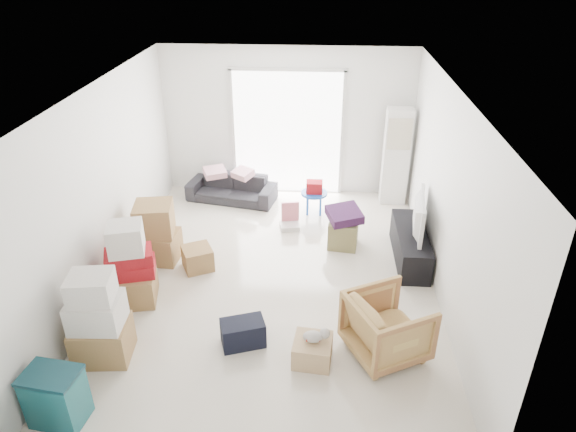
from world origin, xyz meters
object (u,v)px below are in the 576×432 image
at_px(ac_tower, 396,157).
at_px(armchair, 388,324).
at_px(wood_crate, 312,350).
at_px(television, 412,228).
at_px(kids_table, 314,191).
at_px(tv_console, 410,245).
at_px(sofa, 231,184).
at_px(ottoman, 343,233).
at_px(storage_bins, 56,397).

distance_m(ac_tower, armchair, 4.04).
height_order(ac_tower, wood_crate, ac_tower).
bearing_deg(ac_tower, television, -88.53).
bearing_deg(kids_table, tv_console, -43.72).
distance_m(sofa, armchair, 4.54).
distance_m(tv_console, armchair, 2.12).
distance_m(ac_tower, kids_table, 1.59).
bearing_deg(kids_table, ottoman, -66.03).
bearing_deg(ottoman, sofa, 143.71).
xyz_separation_m(tv_console, storage_bins, (-3.90, -3.22, 0.07)).
xyz_separation_m(storage_bins, kids_table, (2.43, 4.63, 0.11)).
height_order(armchair, wood_crate, armchair).
relative_size(tv_console, kids_table, 2.40).
bearing_deg(wood_crate, sofa, 111.63).
relative_size(ac_tower, storage_bins, 2.83).
distance_m(sofa, storage_bins, 5.10).
relative_size(sofa, kids_table, 2.69).
height_order(ac_tower, storage_bins, ac_tower).
height_order(ottoman, wood_crate, ottoman).
relative_size(ac_tower, television, 1.77).
relative_size(television, kids_table, 1.66).
distance_m(armchair, kids_table, 3.56).
bearing_deg(television, armchair, 172.99).
distance_m(armchair, wood_crate, 0.91).
relative_size(television, armchair, 1.18).
height_order(ac_tower, sofa, ac_tower).
distance_m(television, kids_table, 2.04).
bearing_deg(sofa, kids_table, -3.01).
relative_size(television, ottoman, 2.25).
xyz_separation_m(television, ottoman, (-0.99, 0.32, -0.32)).
relative_size(armchair, wood_crate, 1.96).
height_order(storage_bins, wood_crate, storage_bins).
distance_m(armchair, storage_bins, 3.55).
xyz_separation_m(sofa, kids_table, (1.52, -0.39, 0.11)).
bearing_deg(television, storage_bins, 137.84).
distance_m(television, sofa, 3.50).
bearing_deg(kids_table, wood_crate, -88.89).
bearing_deg(tv_console, kids_table, 136.28).
xyz_separation_m(ac_tower, television, (0.05, -1.95, -0.33)).
relative_size(armchair, ottoman, 1.90).
xyz_separation_m(tv_console, kids_table, (-1.47, 1.41, 0.18)).
xyz_separation_m(armchair, kids_table, (-0.91, 3.44, 0.00)).
relative_size(tv_console, television, 1.45).
relative_size(ac_tower, ottoman, 3.98).
bearing_deg(ac_tower, wood_crate, -107.94).
relative_size(storage_bins, ottoman, 1.41).
height_order(ac_tower, armchair, ac_tower).
relative_size(television, sofa, 0.62).
bearing_deg(wood_crate, television, 57.83).
distance_m(ac_tower, tv_console, 2.05).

